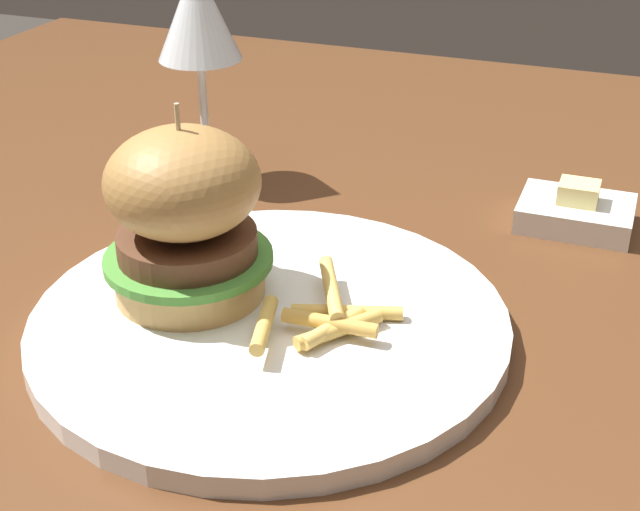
{
  "coord_description": "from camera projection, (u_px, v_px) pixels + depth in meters",
  "views": [
    {
      "loc": [
        0.2,
        -0.62,
        1.05
      ],
      "look_at": [
        0.02,
        -0.16,
        0.78
      ],
      "focal_mm": 50.0,
      "sensor_mm": 36.0,
      "label": 1
    }
  ],
  "objects": [
    {
      "name": "wine_glass",
      "position": [
        198.0,
        20.0,
        0.72
      ],
      "size": [
        0.07,
        0.07,
        0.18
      ],
      "color": "silver",
      "rests_on": "dining_table"
    },
    {
      "name": "fries_pile",
      "position": [
        326.0,
        316.0,
        0.54
      ],
      "size": [
        0.08,
        0.11,
        0.02
      ],
      "color": "#E0B251",
      "rests_on": "main_plate"
    },
    {
      "name": "butter_dish",
      "position": [
        576.0,
        211.0,
        0.69
      ],
      "size": [
        0.09,
        0.07,
        0.04
      ],
      "color": "white",
      "rests_on": "dining_table"
    },
    {
      "name": "main_plate",
      "position": [
        273.0,
        323.0,
        0.56
      ],
      "size": [
        0.3,
        0.3,
        0.01
      ],
      "primitive_type": "cylinder",
      "color": "white",
      "rests_on": "dining_table"
    },
    {
      "name": "dining_table",
      "position": [
        362.0,
        303.0,
        0.76
      ],
      "size": [
        1.24,
        0.93,
        0.74
      ],
      "color": "#56331C",
      "rests_on": "ground"
    },
    {
      "name": "burger_sandwich",
      "position": [
        185.0,
        215.0,
        0.55
      ],
      "size": [
        0.11,
        0.11,
        0.13
      ],
      "color": "tan",
      "rests_on": "main_plate"
    }
  ]
}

